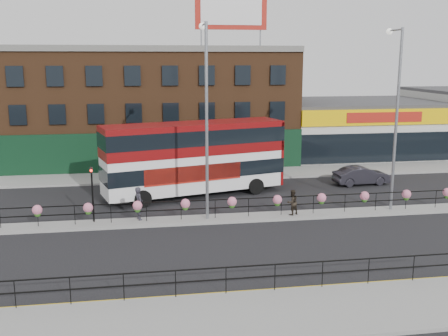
{
  "coord_description": "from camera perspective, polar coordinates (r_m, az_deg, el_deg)",
  "views": [
    {
      "loc": [
        -5.13,
        -29.28,
        9.33
      ],
      "look_at": [
        0.0,
        3.0,
        2.5
      ],
      "focal_mm": 42.0,
      "sensor_mm": 36.0,
      "label": 1
    }
  ],
  "objects": [
    {
      "name": "yellow_line_inner",
      "position": [
        22.28,
        5.26,
        -12.98
      ],
      "size": [
        60.0,
        0.1,
        0.01
      ],
      "primitive_type": "cube",
      "color": "gold",
      "rests_on": "ground"
    },
    {
      "name": "brick_building",
      "position": [
        49.43,
        -7.74,
        6.82
      ],
      "size": [
        25.0,
        12.21,
        10.3
      ],
      "color": "brown",
      "rests_on": "ground"
    },
    {
      "name": "supermarket",
      "position": [
        53.94,
        14.15,
        4.33
      ],
      "size": [
        15.0,
        12.25,
        5.3
      ],
      "color": "silver",
      "rests_on": "ground"
    },
    {
      "name": "north_pavement",
      "position": [
        42.61,
        -1.9,
        -0.75
      ],
      "size": [
        60.0,
        4.0,
        0.15
      ],
      "primitive_type": "cube",
      "color": "gray",
      "rests_on": "ground"
    },
    {
      "name": "yellow_line_outer",
      "position": [
        22.13,
        5.38,
        -13.17
      ],
      "size": [
        60.0,
        0.1,
        0.01
      ],
      "primitive_type": "cube",
      "color": "gold",
      "rests_on": "ground"
    },
    {
      "name": "lamp_column_east",
      "position": [
        33.43,
        18.14,
        6.67
      ],
      "size": [
        0.4,
        1.93,
        11.01
      ],
      "color": "gray",
      "rests_on": "median"
    },
    {
      "name": "median_railing",
      "position": [
        30.86,
        0.88,
        -3.77
      ],
      "size": [
        30.04,
        0.56,
        1.23
      ],
      "color": "black",
      "rests_on": "median"
    },
    {
      "name": "south_railing",
      "position": [
        21.16,
        0.22,
        -11.49
      ],
      "size": [
        20.04,
        0.05,
        1.12
      ],
      "color": "black",
      "rests_on": "south_pavement"
    },
    {
      "name": "ground",
      "position": [
        31.15,
        0.87,
        -5.62
      ],
      "size": [
        120.0,
        120.0,
        0.0
      ],
      "primitive_type": "plane",
      "color": "black",
      "rests_on": "ground"
    },
    {
      "name": "traffic_light_median",
      "position": [
        30.59,
        -14.18,
        -1.52
      ],
      "size": [
        0.15,
        0.28,
        3.65
      ],
      "color": "black",
      "rests_on": "median"
    },
    {
      "name": "pedestrian_a",
      "position": [
        30.8,
        -9.24,
        -3.81
      ],
      "size": [
        0.96,
        0.84,
        1.94
      ],
      "primitive_type": "imported",
      "rotation": [
        0.0,
        0.0,
        1.85
      ],
      "color": "#2C2B35",
      "rests_on": "median"
    },
    {
      "name": "south_pavement",
      "position": [
        20.26,
        6.92,
        -15.47
      ],
      "size": [
        60.0,
        4.0,
        0.15
      ],
      "primitive_type": "cube",
      "color": "gray",
      "rests_on": "ground"
    },
    {
      "name": "pedestrian_b",
      "position": [
        31.62,
        7.43,
        -3.73
      ],
      "size": [
        1.18,
        1.13,
        1.54
      ],
      "primitive_type": "imported",
      "rotation": [
        0.0,
        0.0,
        3.56
      ],
      "color": "black",
      "rests_on": "median"
    },
    {
      "name": "car",
      "position": [
        40.83,
        14.72,
        -0.8
      ],
      "size": [
        2.09,
        4.42,
        1.39
      ],
      "primitive_type": "imported",
      "rotation": [
        0.0,
        0.0,
        1.64
      ],
      "color": "#28262E",
      "rests_on": "ground"
    },
    {
      "name": "billboard",
      "position": [
        45.08,
        0.78,
        16.7
      ],
      "size": [
        6.0,
        0.29,
        4.4
      ],
      "color": "#A51C12",
      "rests_on": "brick_building"
    },
    {
      "name": "double_decker_bus",
      "position": [
        35.91,
        -3.21,
        1.82
      ],
      "size": [
        12.87,
        6.1,
        5.08
      ],
      "color": "white",
      "rests_on": "ground"
    },
    {
      "name": "lamp_column_west",
      "position": [
        29.84,
        -1.98,
        6.93
      ],
      "size": [
        0.4,
        1.97,
        11.22
      ],
      "color": "gray",
      "rests_on": "median"
    },
    {
      "name": "median",
      "position": [
        31.13,
        0.87,
        -5.49
      ],
      "size": [
        60.0,
        1.6,
        0.15
      ],
      "primitive_type": "cube",
      "color": "gray",
      "rests_on": "ground"
    }
  ]
}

